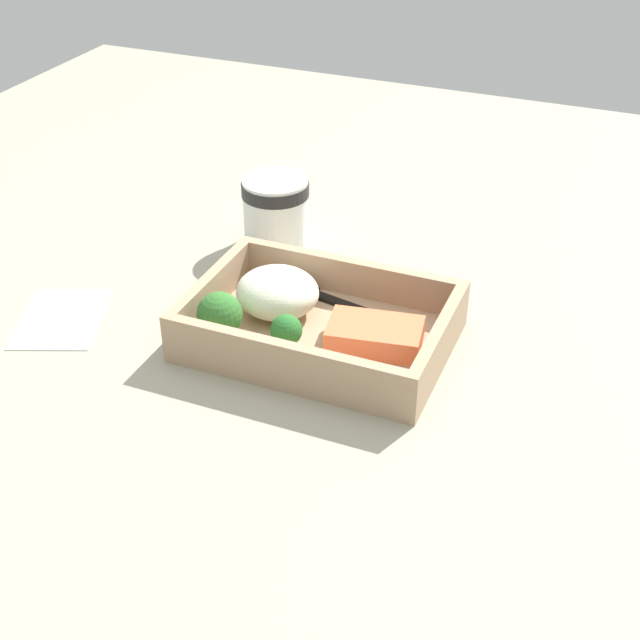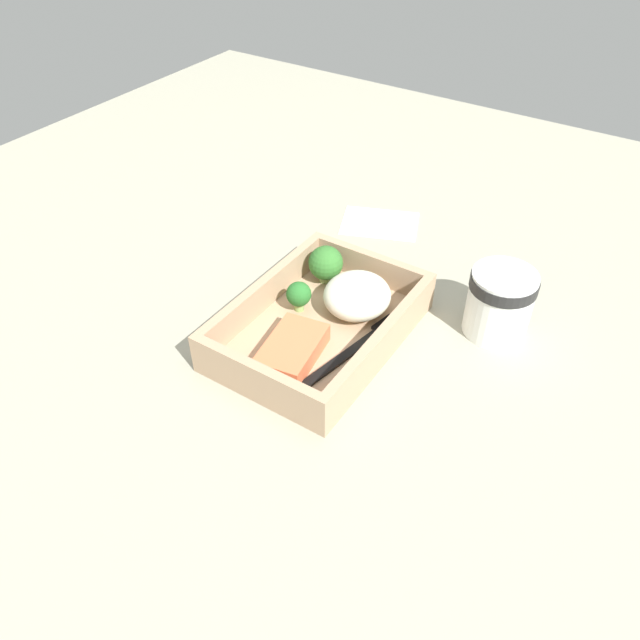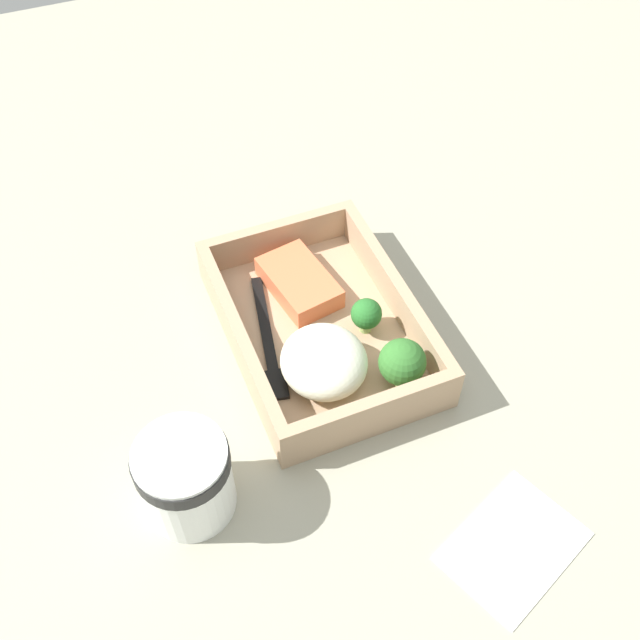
{
  "view_description": "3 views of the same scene",
  "coord_description": "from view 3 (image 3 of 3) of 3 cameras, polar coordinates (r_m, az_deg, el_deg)",
  "views": [
    {
      "loc": [
        -28.49,
        68.81,
        51.67
      ],
      "look_at": [
        0.0,
        0.0,
        2.7
      ],
      "focal_mm": 50.0,
      "sensor_mm": 36.0,
      "label": 1
    },
    {
      "loc": [
        -47.65,
        -31.05,
        51.2
      ],
      "look_at": [
        0.0,
        0.0,
        2.7
      ],
      "focal_mm": 35.0,
      "sensor_mm": 36.0,
      "label": 2
    },
    {
      "loc": [
        44.4,
        -18.17,
        60.6
      ],
      "look_at": [
        0.0,
        0.0,
        2.7
      ],
      "focal_mm": 42.0,
      "sensor_mm": 36.0,
      "label": 3
    }
  ],
  "objects": [
    {
      "name": "ground_plane",
      "position": [
        0.78,
        0.0,
        -1.73
      ],
      "size": [
        160.0,
        160.0,
        2.0
      ],
      "primitive_type": "cube",
      "color": "gray"
    },
    {
      "name": "takeout_tray",
      "position": [
        0.77,
        0.0,
        -1.0
      ],
      "size": [
        25.8,
        18.0,
        1.2
      ],
      "primitive_type": "cube",
      "color": "tan",
      "rests_on": "ground_plane"
    },
    {
      "name": "tray_rim",
      "position": [
        0.75,
        0.0,
        0.25
      ],
      "size": [
        25.8,
        18.0,
        4.01
      ],
      "color": "tan",
      "rests_on": "takeout_tray"
    },
    {
      "name": "salmon_fillet",
      "position": [
        0.79,
        -1.29,
        2.97
      ],
      "size": [
        10.02,
        7.11,
        2.38
      ],
      "primitive_type": "cube",
      "rotation": [
        0.0,
        0.0,
        0.17
      ],
      "color": "#EE7045",
      "rests_on": "takeout_tray"
    },
    {
      "name": "mashed_potatoes",
      "position": [
        0.71,
        0.3,
        -3.18
      ],
      "size": [
        8.7,
        8.29,
        4.77
      ],
      "primitive_type": "ellipsoid",
      "color": "silver",
      "rests_on": "takeout_tray"
    },
    {
      "name": "broccoli_floret_1",
      "position": [
        0.71,
        6.28,
        -3.25
      ],
      "size": [
        4.56,
        4.56,
        5.15
      ],
      "color": "#789856",
      "rests_on": "takeout_tray"
    },
    {
      "name": "broccoli_floret_2",
      "position": [
        0.75,
        3.55,
        0.42
      ],
      "size": [
        3.16,
        3.16,
        4.06
      ],
      "color": "#87A85C",
      "rests_on": "takeout_tray"
    },
    {
      "name": "fork",
      "position": [
        0.75,
        -3.97,
        -1.81
      ],
      "size": [
        15.81,
        4.75,
        0.44
      ],
      "color": "black",
      "rests_on": "takeout_tray"
    },
    {
      "name": "paper_cup",
      "position": [
        0.64,
        -10.24,
        -11.61
      ],
      "size": [
        7.99,
        7.99,
        8.48
      ],
      "color": "white",
      "rests_on": "ground_plane"
    },
    {
      "name": "receipt_slip",
      "position": [
        0.68,
        14.52,
        -16.29
      ],
      "size": [
        12.1,
        13.87,
        0.24
      ],
      "primitive_type": "cube",
      "rotation": [
        0.0,
        0.0,
        0.38
      ],
      "color": "white",
      "rests_on": "ground_plane"
    }
  ]
}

